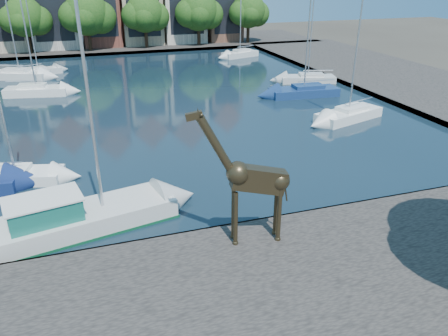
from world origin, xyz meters
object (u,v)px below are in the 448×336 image
object	(u,v)px
motorsailer	(75,216)
giraffe_statue	(251,179)
sailboat_left_a	(15,173)
sailboat_right_a	(349,113)

from	to	relation	value
motorsailer	giraffe_statue	bearing A→B (deg)	-27.81
giraffe_statue	motorsailer	size ratio (longest dim) A/B	0.58
motorsailer	sailboat_left_a	distance (m)	7.17
giraffe_statue	motorsailer	bearing A→B (deg)	152.19
giraffe_statue	sailboat_right_a	bearing A→B (deg)	45.24
motorsailer	sailboat_left_a	world-z (taller)	motorsailer
sailboat_left_a	giraffe_statue	bearing A→B (deg)	-45.00
giraffe_statue	sailboat_right_a	distance (m)	19.87
motorsailer	sailboat_right_a	xyz separation A→B (m)	(20.86, 10.29, -0.19)
giraffe_statue	sailboat_left_a	bearing A→B (deg)	135.00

